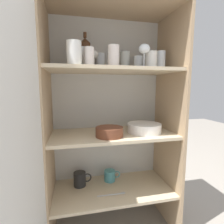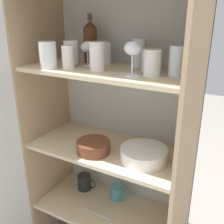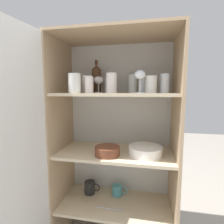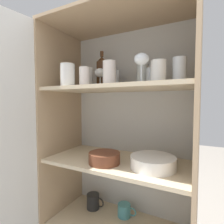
# 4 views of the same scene
# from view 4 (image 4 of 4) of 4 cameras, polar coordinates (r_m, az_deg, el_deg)

# --- Properties ---
(cupboard_back_panel) EXTENTS (0.86, 0.02, 1.52)m
(cupboard_back_panel) POSITION_cam_4_polar(r_m,az_deg,el_deg) (1.24, 5.97, -10.34)
(cupboard_back_panel) COLOR silver
(cupboard_back_panel) RESTS_ON ground_plane
(cupboard_side_left) EXTENTS (0.02, 0.43, 1.52)m
(cupboard_side_left) POSITION_cam_4_polar(r_m,az_deg,el_deg) (1.29, -15.66, -9.93)
(cupboard_side_left) COLOR tan
(cupboard_side_left) RESTS_ON ground_plane
(cupboard_side_right) EXTENTS (0.02, 0.43, 1.52)m
(cupboard_side_right) POSITION_cam_4_polar(r_m,az_deg,el_deg) (0.96, 25.83, -14.75)
(cupboard_side_right) COLOR tan
(cupboard_side_right) RESTS_ON ground_plane
(cupboard_top_panel) EXTENTS (0.86, 0.43, 0.02)m
(cupboard_top_panel) POSITION_cam_4_polar(r_m,az_deg,el_deg) (1.12, 1.80, 28.61)
(cupboard_top_panel) COLOR tan
(cupboard_top_panel) RESTS_ON cupboard_side_left
(shelf_board_middle) EXTENTS (0.82, 0.40, 0.02)m
(shelf_board_middle) POSITION_cam_4_polar(r_m,az_deg,el_deg) (1.07, 1.72, -15.90)
(shelf_board_middle) COLOR beige
(shelf_board_upper) EXTENTS (0.82, 0.40, 0.02)m
(shelf_board_upper) POSITION_cam_4_polar(r_m,az_deg,el_deg) (1.02, 1.76, 7.69)
(shelf_board_upper) COLOR beige
(tumbler_glass_0) EXTENTS (0.07, 0.07, 0.13)m
(tumbler_glass_0) POSITION_cam_4_polar(r_m,az_deg,el_deg) (0.96, -0.87, 12.47)
(tumbler_glass_0) COLOR silver
(tumbler_glass_0) RESTS_ON shelf_board_upper
(tumbler_glass_1) EXTENTS (0.07, 0.07, 0.13)m
(tumbler_glass_1) POSITION_cam_4_polar(r_m,az_deg,el_deg) (1.08, 9.91, 11.51)
(tumbler_glass_1) COLOR white
(tumbler_glass_1) RESTS_ON shelf_board_upper
(tumbler_glass_2) EXTENTS (0.07, 0.07, 0.10)m
(tumbler_glass_2) POSITION_cam_4_polar(r_m,az_deg,el_deg) (0.99, 13.11, 11.06)
(tumbler_glass_2) COLOR white
(tumbler_glass_2) RESTS_ON shelf_board_upper
(tumbler_glass_3) EXTENTS (0.08, 0.08, 0.13)m
(tumbler_glass_3) POSITION_cam_4_polar(r_m,az_deg,el_deg) (1.04, -14.28, 11.54)
(tumbler_glass_3) COLOR white
(tumbler_glass_3) RESTS_ON shelf_board_upper
(tumbler_glass_4) EXTENTS (0.08, 0.08, 0.11)m
(tumbler_glass_4) POSITION_cam_4_polar(r_m,az_deg,el_deg) (0.89, 14.87, 12.44)
(tumbler_glass_4) COLOR white
(tumbler_glass_4) RESTS_ON shelf_board_upper
(tumbler_glass_5) EXTENTS (0.06, 0.06, 0.11)m
(tumbler_glass_5) POSITION_cam_4_polar(r_m,az_deg,el_deg) (1.02, -8.98, 11.24)
(tumbler_glass_5) COLOR silver
(tumbler_glass_5) RESTS_ON shelf_board_upper
(tumbler_glass_6) EXTENTS (0.07, 0.07, 0.12)m
(tumbler_glass_6) POSITION_cam_4_polar(r_m,az_deg,el_deg) (1.11, -8.26, 10.98)
(tumbler_glass_6) COLOR white
(tumbler_glass_6) RESTS_ON shelf_board_upper
(tumbler_glass_7) EXTENTS (0.07, 0.07, 0.13)m
(tumbler_glass_7) POSITION_cam_4_polar(r_m,az_deg,el_deg) (0.92, 21.14, 12.48)
(tumbler_glass_7) COLOR white
(tumbler_glass_7) RESTS_ON shelf_board_upper
(tumbler_glass_8) EXTENTS (0.07, 0.07, 0.11)m
(tumbler_glass_8) POSITION_cam_4_polar(r_m,az_deg,el_deg) (1.13, 0.58, 10.61)
(tumbler_glass_8) COLOR white
(tumbler_glass_8) RESTS_ON shelf_board_upper
(wine_glass_0) EXTENTS (0.07, 0.07, 0.14)m
(wine_glass_0) POSITION_cam_4_polar(r_m,az_deg,el_deg) (0.88, 9.58, 16.00)
(wine_glass_0) COLOR white
(wine_glass_0) RESTS_ON shelf_board_upper
(wine_glass_1) EXTENTS (0.07, 0.07, 0.12)m
(wine_glass_1) POSITION_cam_4_polar(r_m,az_deg,el_deg) (1.10, -3.90, 12.27)
(wine_glass_1) COLOR white
(wine_glass_1) RESTS_ON shelf_board_upper
(wine_bottle) EXTENTS (0.07, 0.07, 0.25)m
(wine_bottle) POSITION_cam_4_polar(r_m,az_deg,el_deg) (1.21, -3.32, 12.71)
(wine_bottle) COLOR #4C2D19
(wine_bottle) RESTS_ON shelf_board_upper
(plate_stack_white) EXTENTS (0.23, 0.23, 0.06)m
(plate_stack_white) POSITION_cam_4_polar(r_m,az_deg,el_deg) (0.96, 13.22, -15.66)
(plate_stack_white) COLOR white
(plate_stack_white) RESTS_ON shelf_board_middle
(mixing_bowl_large) EXTENTS (0.18, 0.18, 0.06)m
(mixing_bowl_large) POSITION_cam_4_polar(r_m,az_deg,el_deg) (1.01, -2.53, -14.56)
(mixing_bowl_large) COLOR brown
(mixing_bowl_large) RESTS_ON shelf_board_middle
(coffee_mug_primary) EXTENTS (0.12, 0.08, 0.08)m
(coffee_mug_primary) POSITION_cam_4_polar(r_m,az_deg,el_deg) (1.31, 4.29, -29.40)
(coffee_mug_primary) COLOR teal
(coffee_mug_primary) RESTS_ON shelf_board_lower
(coffee_mug_extra_1) EXTENTS (0.13, 0.09, 0.10)m
(coffee_mug_extra_1) POSITION_cam_4_polar(r_m,az_deg,el_deg) (1.39, -6.13, -26.99)
(coffee_mug_extra_1) COLOR black
(coffee_mug_extra_1) RESTS_ON shelf_board_lower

